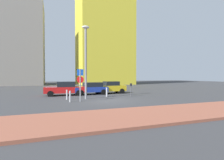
{
  "coord_description": "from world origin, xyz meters",
  "views": [
    {
      "loc": [
        -4.91,
        -14.73,
        2.21
      ],
      "look_at": [
        1.45,
        3.09,
        1.79
      ],
      "focal_mm": 27.56,
      "sensor_mm": 36.0,
      "label": 1
    }
  ],
  "objects_px": {
    "parked_car_yellow": "(110,87)",
    "parking_meter": "(131,88)",
    "traffic_bollard_far": "(107,92)",
    "parking_sign_post": "(80,81)",
    "parked_car_red": "(65,89)",
    "street_lamp": "(86,56)",
    "traffic_bollard_mid": "(70,96)",
    "traffic_bollard_near": "(67,95)",
    "parked_car_blue": "(91,88)"
  },
  "relations": [
    {
      "from": "parked_car_red",
      "to": "traffic_bollard_far",
      "type": "xyz_separation_m",
      "value": [
        4.15,
        -2.7,
        -0.31
      ]
    },
    {
      "from": "parked_car_blue",
      "to": "traffic_bollard_mid",
      "type": "height_order",
      "value": "parked_car_blue"
    },
    {
      "from": "parked_car_red",
      "to": "traffic_bollard_near",
      "type": "distance_m",
      "value": 3.77
    },
    {
      "from": "parked_car_red",
      "to": "street_lamp",
      "type": "distance_m",
      "value": 5.4
    },
    {
      "from": "street_lamp",
      "to": "traffic_bollard_far",
      "type": "bearing_deg",
      "value": 25.58
    },
    {
      "from": "parked_car_red",
      "to": "parked_car_yellow",
      "type": "bearing_deg",
      "value": 5.46
    },
    {
      "from": "parked_car_yellow",
      "to": "traffic_bollard_near",
      "type": "distance_m",
      "value": 7.15
    },
    {
      "from": "traffic_bollard_far",
      "to": "parking_sign_post",
      "type": "bearing_deg",
      "value": -141.0
    },
    {
      "from": "traffic_bollard_near",
      "to": "traffic_bollard_far",
      "type": "height_order",
      "value": "traffic_bollard_far"
    },
    {
      "from": "traffic_bollard_far",
      "to": "parked_car_red",
      "type": "bearing_deg",
      "value": 146.93
    },
    {
      "from": "parked_car_yellow",
      "to": "parking_meter",
      "type": "xyz_separation_m",
      "value": [
        1.12,
        -3.9,
        0.14
      ]
    },
    {
      "from": "parked_car_yellow",
      "to": "parking_meter",
      "type": "height_order",
      "value": "parked_car_yellow"
    },
    {
      "from": "street_lamp",
      "to": "parking_meter",
      "type": "bearing_deg",
      "value": 6.01
    },
    {
      "from": "traffic_bollard_far",
      "to": "parked_car_blue",
      "type": "bearing_deg",
      "value": 111.37
    },
    {
      "from": "parking_meter",
      "to": "traffic_bollard_far",
      "type": "distance_m",
      "value": 2.69
    },
    {
      "from": "traffic_bollard_far",
      "to": "street_lamp",
      "type": "bearing_deg",
      "value": -154.42
    },
    {
      "from": "parking_meter",
      "to": "traffic_bollard_far",
      "type": "xyz_separation_m",
      "value": [
        -2.57,
        0.66,
        -0.43
      ]
    },
    {
      "from": "parked_car_yellow",
      "to": "parking_sign_post",
      "type": "xyz_separation_m",
      "value": [
        -4.71,
        -5.88,
        1.0
      ]
    },
    {
      "from": "parked_car_blue",
      "to": "parking_sign_post",
      "type": "distance_m",
      "value": 5.94
    },
    {
      "from": "parking_meter",
      "to": "traffic_bollard_mid",
      "type": "bearing_deg",
      "value": -163.68
    },
    {
      "from": "parking_sign_post",
      "to": "street_lamp",
      "type": "distance_m",
      "value": 2.87
    },
    {
      "from": "parking_sign_post",
      "to": "street_lamp",
      "type": "height_order",
      "value": "street_lamp"
    },
    {
      "from": "parking_sign_post",
      "to": "traffic_bollard_far",
      "type": "xyz_separation_m",
      "value": [
        3.27,
        2.64,
        -1.3
      ]
    },
    {
      "from": "parking_meter",
      "to": "parked_car_red",
      "type": "bearing_deg",
      "value": 153.39
    },
    {
      "from": "street_lamp",
      "to": "traffic_bollard_near",
      "type": "relative_size",
      "value": 7.56
    },
    {
      "from": "parked_car_blue",
      "to": "traffic_bollard_far",
      "type": "xyz_separation_m",
      "value": [
        1.09,
        -2.79,
        -0.28
      ]
    },
    {
      "from": "parked_car_red",
      "to": "traffic_bollard_near",
      "type": "xyz_separation_m",
      "value": [
        -0.11,
        -3.76,
        -0.33
      ]
    },
    {
      "from": "street_lamp",
      "to": "traffic_bollard_mid",
      "type": "bearing_deg",
      "value": -138.83
    },
    {
      "from": "parked_car_red",
      "to": "parked_car_blue",
      "type": "height_order",
      "value": "parked_car_red"
    },
    {
      "from": "traffic_bollard_near",
      "to": "parked_car_red",
      "type": "bearing_deg",
      "value": 88.28
    },
    {
      "from": "parked_car_red",
      "to": "parked_car_yellow",
      "type": "distance_m",
      "value": 5.62
    },
    {
      "from": "parked_car_red",
      "to": "parking_sign_post",
      "type": "distance_m",
      "value": 5.51
    },
    {
      "from": "parking_meter",
      "to": "parking_sign_post",
      "type": "bearing_deg",
      "value": -161.24
    },
    {
      "from": "parked_car_red",
      "to": "parking_meter",
      "type": "bearing_deg",
      "value": -26.61
    },
    {
      "from": "parked_car_red",
      "to": "parked_car_blue",
      "type": "distance_m",
      "value": 3.06
    },
    {
      "from": "parked_car_red",
      "to": "street_lamp",
      "type": "bearing_deg",
      "value": -67.06
    },
    {
      "from": "traffic_bollard_mid",
      "to": "traffic_bollard_far",
      "type": "xyz_separation_m",
      "value": [
        4.13,
        2.63,
        0.01
      ]
    },
    {
      "from": "traffic_bollard_mid",
      "to": "parked_car_yellow",
      "type": "bearing_deg",
      "value": 46.42
    },
    {
      "from": "parking_meter",
      "to": "traffic_bollard_mid",
      "type": "distance_m",
      "value": 7.0
    },
    {
      "from": "parked_car_blue",
      "to": "traffic_bollard_far",
      "type": "height_order",
      "value": "parked_car_blue"
    },
    {
      "from": "parked_car_red",
      "to": "parking_meter",
      "type": "distance_m",
      "value": 7.52
    },
    {
      "from": "parked_car_blue",
      "to": "street_lamp",
      "type": "xyz_separation_m",
      "value": [
        -1.41,
        -3.99,
        3.37
      ]
    },
    {
      "from": "street_lamp",
      "to": "parked_car_yellow",
      "type": "bearing_deg",
      "value": 48.34
    },
    {
      "from": "street_lamp",
      "to": "parked_car_blue",
      "type": "bearing_deg",
      "value": 70.58
    },
    {
      "from": "parked_car_red",
      "to": "street_lamp",
      "type": "height_order",
      "value": "street_lamp"
    },
    {
      "from": "street_lamp",
      "to": "traffic_bollard_near",
      "type": "bearing_deg",
      "value": 175.38
    },
    {
      "from": "parked_car_red",
      "to": "parking_meter",
      "type": "xyz_separation_m",
      "value": [
        6.72,
        -3.37,
        0.13
      ]
    },
    {
      "from": "parked_car_yellow",
      "to": "traffic_bollard_near",
      "type": "height_order",
      "value": "parked_car_yellow"
    },
    {
      "from": "parking_meter",
      "to": "traffic_bollard_mid",
      "type": "xyz_separation_m",
      "value": [
        -6.7,
        -1.96,
        -0.44
      ]
    },
    {
      "from": "parked_car_yellow",
      "to": "traffic_bollard_near",
      "type": "xyz_separation_m",
      "value": [
        -5.71,
        -4.29,
        -0.32
      ]
    }
  ]
}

